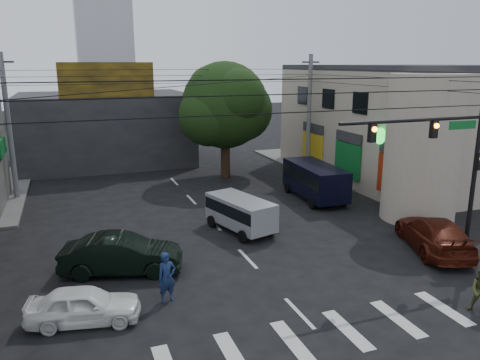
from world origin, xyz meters
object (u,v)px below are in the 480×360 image
utility_pole_far_right (309,115)px  navy_van (315,182)px  street_tree (225,106)px  utility_pole_far_left (9,128)px  traffic_officer (167,277)px  maroon_sedan (434,234)px  dark_sedan (122,254)px  silver_minivan (240,215)px  white_compact (84,305)px  traffic_gantry (447,153)px

utility_pole_far_right → navy_van: (-3.01, -6.60, -3.48)m
street_tree → utility_pole_far_left: bearing=-176.1°
utility_pole_far_left → traffic_officer: utility_pole_far_left is taller
maroon_sedan → street_tree: bearing=-55.0°
street_tree → navy_van: street_tree is taller
utility_pole_far_left → dark_sedan: (5.09, -13.49, -3.79)m
traffic_officer → utility_pole_far_right: bearing=36.1°
silver_minivan → white_compact: bearing=113.3°
dark_sedan → utility_pole_far_left: bearing=36.7°
maroon_sedan → navy_van: bearing=-63.6°
white_compact → traffic_gantry: bearing=-78.6°
street_tree → silver_minivan: street_tree is taller
maroon_sedan → traffic_officer: size_ratio=3.09×
utility_pole_far_left → maroon_sedan: (19.02, -16.04, -3.81)m
silver_minivan → navy_van: (6.55, 3.93, 0.23)m
dark_sedan → traffic_officer: (1.27, -3.05, 0.14)m
street_tree → traffic_officer: street_tree is taller
traffic_gantry → utility_pole_far_right: (2.68, 17.00, -0.23)m
dark_sedan → maroon_sedan: bearing=-84.3°
traffic_gantry → traffic_officer: size_ratio=3.80×
dark_sedan → navy_van: size_ratio=0.91×
street_tree → utility_pole_far_right: size_ratio=0.95×
utility_pole_far_right → white_compact: size_ratio=2.32×
maroon_sedan → silver_minivan: (-7.57, 5.51, 0.10)m
traffic_gantry → navy_van: (-0.33, 10.41, -3.71)m
utility_pole_far_right → maroon_sedan: size_ratio=1.57×
utility_pole_far_left → white_compact: size_ratio=2.32×
utility_pole_far_right → navy_van: utility_pole_far_right is taller
maroon_sedan → silver_minivan: size_ratio=1.32×
traffic_gantry → dark_sedan: (-13.24, 3.52, -4.02)m
traffic_gantry → white_compact: size_ratio=1.82×
traffic_gantry → street_tree: bearing=102.0°
traffic_gantry → navy_van: size_ratio=1.26×
navy_van → traffic_officer: size_ratio=3.02×
dark_sedan → traffic_officer: 3.30m
navy_van → traffic_gantry: bearing=-174.9°
maroon_sedan → silver_minivan: silver_minivan is taller
maroon_sedan → silver_minivan: bearing=-15.9°
maroon_sedan → navy_van: 9.51m
traffic_officer → white_compact: bearing=176.7°
white_compact → silver_minivan: bearing=-39.7°
maroon_sedan → traffic_officer: 12.67m
utility_pole_far_right → maroon_sedan: 16.61m
street_tree → dark_sedan: street_tree is taller
street_tree → traffic_officer: bearing=-114.9°
utility_pole_far_right → navy_van: size_ratio=1.61×
utility_pole_far_left → traffic_officer: (6.36, -16.54, -3.65)m
white_compact → traffic_officer: traffic_officer is taller
dark_sedan → traffic_officer: traffic_officer is taller
utility_pole_far_left → white_compact: 17.79m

